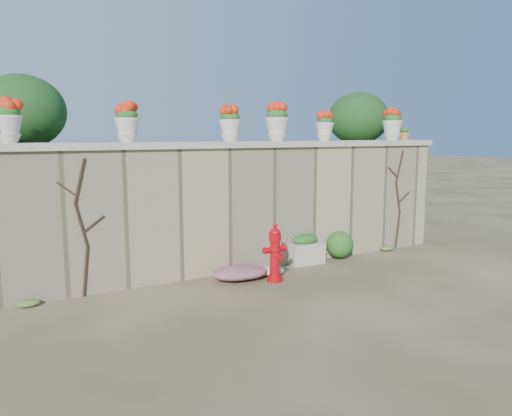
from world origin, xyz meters
TOP-DOWN VIEW (x-y plane):
  - ground at (0.00, 0.00)m, footprint 80.00×80.00m
  - stone_wall at (0.00, 1.80)m, footprint 8.00×0.40m
  - wall_cap at (0.00, 1.80)m, footprint 8.10×0.52m
  - raised_fill at (0.00, 5.00)m, footprint 9.00×6.00m
  - back_shrub_left at (-3.20, 3.00)m, footprint 1.30×1.30m
  - back_shrub_right at (3.40, 3.00)m, footprint 1.30×1.30m
  - vine_left at (-2.67, 1.58)m, footprint 0.60×0.04m
  - vine_right at (3.23, 1.58)m, footprint 0.60×0.04m
  - fire_hydrant at (-0.03, 0.89)m, footprint 0.38×0.27m
  - planter_box at (0.99, 1.53)m, footprint 0.63×0.39m
  - green_shrub at (1.77, 1.48)m, footprint 0.64×0.57m
  - magenta_clump at (-0.34, 1.21)m, footprint 1.02×0.68m
  - white_flowers at (0.06, 1.12)m, footprint 0.53×0.42m
  - urn_pot_0 at (-3.48, 1.80)m, footprint 0.36×0.36m
  - urn_pot_1 at (-1.95, 1.80)m, footprint 0.35×0.35m
  - urn_pot_2 at (-0.30, 1.80)m, footprint 0.35×0.35m
  - urn_pot_3 at (0.57, 1.80)m, footprint 0.40×0.40m
  - urn_pot_4 at (1.57, 1.80)m, footprint 0.33×0.33m
  - urn_pot_5 at (3.21, 1.80)m, footprint 0.38×0.38m
  - terracotta_pot at (3.54, 1.80)m, footprint 0.21×0.21m

SIDE VIEW (x-z plane):
  - ground at x=0.00m, z-range 0.00..0.00m
  - white_flowers at x=0.06m, z-range 0.00..0.19m
  - magenta_clump at x=-0.34m, z-range 0.00..0.27m
  - planter_box at x=0.99m, z-range -0.02..0.50m
  - green_shrub at x=1.77m, z-range 0.00..0.60m
  - fire_hydrant at x=-0.03m, z-range 0.00..0.89m
  - vine_left at x=-2.67m, z-range 0.04..1.94m
  - vine_right at x=3.23m, z-range 0.04..1.94m
  - stone_wall at x=0.00m, z-range 0.00..2.00m
  - raised_fill at x=0.00m, z-range 0.00..2.00m
  - wall_cap at x=0.00m, z-range 2.00..2.10m
  - terracotta_pot at x=3.54m, z-range 2.09..2.34m
  - urn_pot_4 at x=1.57m, z-range 2.10..2.61m
  - urn_pot_2 at x=-0.30m, z-range 2.10..2.65m
  - urn_pot_1 at x=-1.95m, z-range 2.10..2.65m
  - urn_pot_0 at x=-3.48m, z-range 2.10..2.66m
  - urn_pot_5 at x=3.21m, z-range 2.10..2.70m
  - urn_pot_3 at x=0.57m, z-range 2.10..2.72m
  - back_shrub_left at x=-3.20m, z-range 2.00..3.10m
  - back_shrub_right at x=3.40m, z-range 2.00..3.10m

